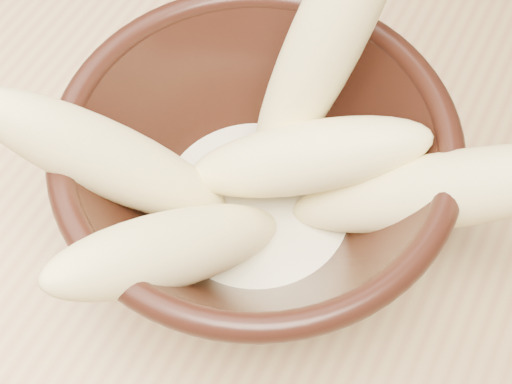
% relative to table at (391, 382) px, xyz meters
% --- Properties ---
extents(table, '(1.20, 0.80, 0.75)m').
position_rel_table_xyz_m(table, '(0.00, 0.00, 0.00)').
color(table, tan).
rests_on(table, ground).
extents(bowl, '(0.23, 0.23, 0.12)m').
position_rel_table_xyz_m(bowl, '(-0.12, 0.03, 0.15)').
color(bowl, black).
rests_on(bowl, table).
extents(milk_puddle, '(0.13, 0.13, 0.02)m').
position_rel_table_xyz_m(milk_puddle, '(-0.12, 0.03, 0.12)').
color(milk_puddle, beige).
rests_on(milk_puddle, bowl).
extents(banana_upright, '(0.09, 0.14, 0.21)m').
position_rel_table_xyz_m(banana_upright, '(-0.11, 0.09, 0.22)').
color(banana_upright, '#EADF8A').
rests_on(banana_upright, bowl).
extents(banana_left, '(0.15, 0.11, 0.15)m').
position_rel_table_xyz_m(banana_left, '(-0.19, -0.02, 0.18)').
color(banana_left, '#EADF8A').
rests_on(banana_left, bowl).
extents(banana_right, '(0.18, 0.08, 0.15)m').
position_rel_table_xyz_m(banana_right, '(-0.03, 0.05, 0.18)').
color(banana_right, '#EADF8A').
rests_on(banana_right, bowl).
extents(banana_across, '(0.15, 0.10, 0.09)m').
position_rel_table_xyz_m(banana_across, '(-0.10, 0.04, 0.17)').
color(banana_across, '#EADF8A').
rests_on(banana_across, bowl).
extents(banana_front, '(0.11, 0.16, 0.13)m').
position_rel_table_xyz_m(banana_front, '(-0.14, -0.04, 0.17)').
color(banana_front, '#EADF8A').
rests_on(banana_front, bowl).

